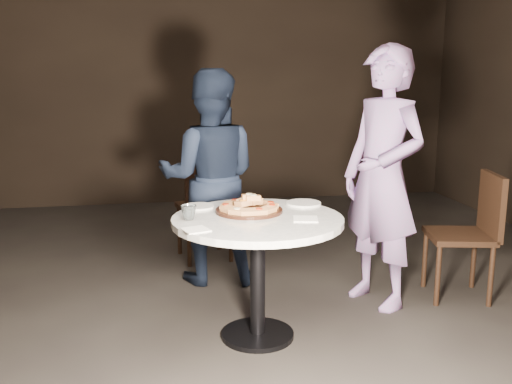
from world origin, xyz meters
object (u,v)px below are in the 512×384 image
serving_board (249,211)px  water_glass (189,212)px  table (258,240)px  focaccia_pile (249,205)px  chair_far (207,201)px  diner_teal (383,178)px  diner_navy (210,177)px  chair_right (473,227)px

serving_board → water_glass: 0.37m
table → serving_board: bearing=102.9°
focaccia_pile → chair_far: size_ratio=0.40×
table → focaccia_pile: 0.22m
serving_board → diner_teal: (0.90, 0.25, 0.11)m
focaccia_pile → diner_navy: 0.88m
table → water_glass: size_ratio=11.30×
focaccia_pile → table: bearing=-77.4°
table → chair_right: (1.52, 0.35, -0.09)m
chair_far → diner_navy: bearing=77.8°
table → diner_navy: 1.02m
water_glass → chair_far: size_ratio=0.10×
chair_far → diner_navy: diner_navy is taller
chair_right → chair_far: bearing=-109.9°
table → chair_right: chair_right is taller
serving_board → water_glass: size_ratio=4.44×
focaccia_pile → chair_right: (1.54, 0.23, -0.26)m
table → focaccia_pile: focaccia_pile is taller
serving_board → focaccia_pile: bearing=79.8°
table → focaccia_pile: bearing=102.6°
table → focaccia_pile: size_ratio=2.83×
diner_navy → diner_teal: size_ratio=0.91×
chair_right → serving_board: bearing=-69.2°
water_glass → serving_board: bearing=17.8°
chair_right → diner_navy: bearing=-98.3°
serving_board → chair_right: bearing=8.4°
water_glass → table: bearing=-1.5°
water_glass → chair_far: 1.44m
table → serving_board: 0.19m
chair_far → chair_right: chair_far is taller
focaccia_pile → chair_far: 1.31m
water_glass → diner_teal: bearing=16.0°
chair_far → chair_right: bearing=137.5°
table → chair_right: size_ratio=1.15×
serving_board → chair_far: (-0.12, 1.28, -0.23)m
diner_navy → diner_teal: diner_teal is taller
focaccia_pile → serving_board: bearing=-100.2°
table → water_glass: 0.41m
water_glass → diner_teal: 1.30m
focaccia_pile → chair_right: chair_right is taller
water_glass → diner_navy: bearing=77.9°
water_glass → chair_right: 1.94m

